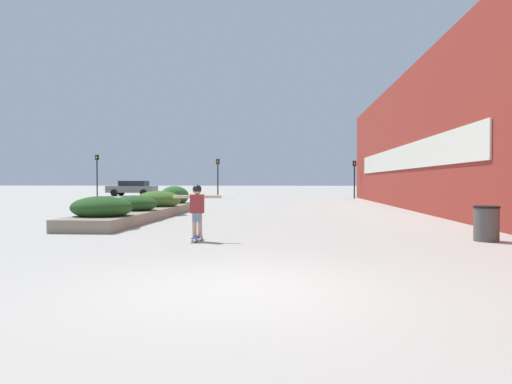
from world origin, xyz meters
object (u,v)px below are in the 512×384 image
(trash_bin, at_px, (486,223))
(car_leftmost, at_px, (133,188))
(car_center_left, at_px, (434,187))
(traffic_light_left, at_px, (218,171))
(traffic_light_right, at_px, (354,172))
(skateboard, at_px, (197,238))
(traffic_light_far_left, at_px, (97,169))
(skateboarder, at_px, (197,205))

(trash_bin, xyz_separation_m, car_leftmost, (-19.69, 31.90, 0.37))
(trash_bin, xyz_separation_m, car_center_left, (9.35, 34.67, 0.45))
(traffic_light_left, height_order, traffic_light_right, traffic_light_left)
(skateboard, distance_m, car_leftmost, 34.93)
(skateboard, relative_size, car_leftmost, 0.14)
(car_center_left, bearing_deg, traffic_light_left, -69.83)
(trash_bin, bearing_deg, traffic_light_left, 111.32)
(skateboard, height_order, trash_bin, trash_bin)
(traffic_light_right, bearing_deg, car_center_left, 42.15)
(skateboard, height_order, traffic_light_far_left, traffic_light_far_left)
(car_center_left, bearing_deg, traffic_light_right, -47.85)
(car_leftmost, relative_size, traffic_light_right, 1.48)
(skateboarder, xyz_separation_m, traffic_light_right, (7.32, 27.30, 1.31))
(car_center_left, distance_m, traffic_light_far_left, 31.52)
(car_leftmost, relative_size, traffic_light_left, 1.39)
(skateboarder, bearing_deg, traffic_light_far_left, 116.49)
(trash_bin, relative_size, traffic_light_far_left, 0.22)
(car_leftmost, bearing_deg, trash_bin, -148.32)
(skateboarder, distance_m, traffic_light_far_left, 31.73)
(traffic_light_right, bearing_deg, car_leftmost, 165.95)
(car_leftmost, distance_m, traffic_light_far_left, 4.92)
(traffic_light_right, bearing_deg, skateboarder, -105.01)
(trash_bin, height_order, traffic_light_right, traffic_light_right)
(skateboard, distance_m, traffic_light_far_left, 31.78)
(traffic_light_far_left, bearing_deg, car_center_left, 12.98)
(traffic_light_right, bearing_deg, traffic_light_far_left, 177.94)
(skateboarder, bearing_deg, car_leftmost, 110.84)
(car_leftmost, height_order, car_center_left, car_center_left)
(skateboarder, height_order, trash_bin, skateboarder)
(car_leftmost, height_order, traffic_light_left, traffic_light_left)
(skateboard, bearing_deg, car_center_left, 64.45)
(trash_bin, relative_size, car_leftmost, 0.18)
(car_center_left, relative_size, traffic_light_right, 1.36)
(skateboarder, height_order, traffic_light_far_left, traffic_light_far_left)
(skateboard, distance_m, car_center_left, 38.64)
(car_leftmost, bearing_deg, skateboard, -158.08)
(car_leftmost, xyz_separation_m, traffic_light_right, (20.36, -5.10, 1.36))
(car_center_left, bearing_deg, car_leftmost, -84.56)
(skateboard, relative_size, skateboarder, 0.53)
(traffic_light_left, bearing_deg, traffic_light_right, -2.56)
(traffic_light_left, distance_m, traffic_light_right, 11.34)
(trash_bin, bearing_deg, traffic_light_right, 88.57)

